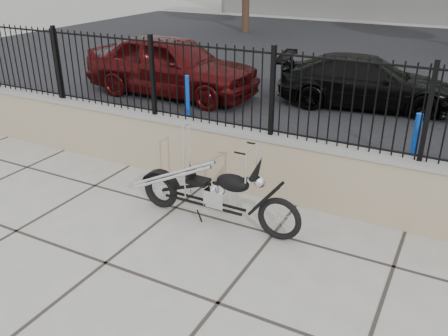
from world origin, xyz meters
TOP-DOWN VIEW (x-y plane):
  - ground_plane at (0.00, 0.00)m, footprint 90.00×90.00m
  - parking_lot at (0.00, 12.50)m, footprint 30.00×30.00m
  - retaining_wall at (0.00, 2.50)m, footprint 14.00×0.36m
  - iron_fence at (0.00, 2.50)m, footprint 14.00×0.08m
  - chopper_motorcycle at (0.66, 1.43)m, footprint 2.24×0.40m
  - car_red at (-3.32, 6.46)m, footprint 4.48×1.85m
  - car_black at (1.22, 7.74)m, footprint 4.28×2.32m
  - bollard_a at (-2.10, 5.21)m, footprint 0.12×0.12m
  - bollard_b at (2.76, 4.53)m, footprint 0.15×0.15m

SIDE VIEW (x-z plane):
  - ground_plane at x=0.00m, z-range 0.00..0.00m
  - parking_lot at x=0.00m, z-range 0.00..0.00m
  - bollard_a at x=-2.10m, z-range 0.00..0.89m
  - bollard_b at x=2.76m, z-range 0.00..0.95m
  - retaining_wall at x=0.00m, z-range 0.00..0.96m
  - car_black at x=1.22m, z-range 0.00..1.18m
  - chopper_motorcycle at x=0.66m, z-range 0.00..1.34m
  - car_red at x=-3.32m, z-range 0.00..1.52m
  - iron_fence at x=0.00m, z-range 0.96..2.16m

